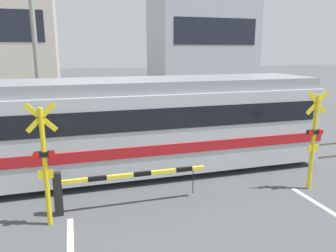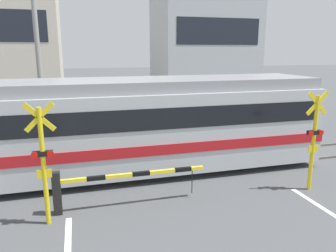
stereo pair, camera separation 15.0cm
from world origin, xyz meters
name	(u,v)px [view 1 (the left image)]	position (x,y,z in m)	size (l,w,h in m)	color
rail_track_near	(170,173)	(0.00, 11.07, 0.04)	(50.00, 0.10, 0.08)	#5B564C
rail_track_far	(159,160)	(0.00, 12.50, 0.04)	(50.00, 0.10, 0.08)	#5B564C
commuter_train	(13,130)	(-4.71, 11.79, 1.67)	(19.91, 2.94, 3.10)	#B7BCC1
crossing_barrier_near	(100,184)	(-2.41, 9.26, 0.71)	(3.96, 0.20, 1.11)	black
crossing_barrier_far	(196,125)	(2.41, 14.89, 0.71)	(3.96, 0.20, 1.11)	black
crossing_signal_left	(45,160)	(-3.63, 8.83, 1.60)	(0.68, 0.15, 2.92)	yellow
crossing_signal_right	(314,136)	(3.63, 8.83, 1.60)	(0.68, 0.15, 2.92)	yellow
pedestrian	(134,110)	(0.08, 17.87, 0.98)	(0.38, 0.22, 1.70)	#33384C
building_left_of_street	(0,36)	(-7.62, 27.85, 5.04)	(7.66, 6.12, 10.08)	beige
building_right_of_street	(201,39)	(7.75, 27.85, 4.92)	(7.93, 6.12, 9.83)	#B2B7BC
utility_pole_streetside	(35,42)	(-4.38, 17.39, 4.36)	(0.22, 0.22, 8.72)	gray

